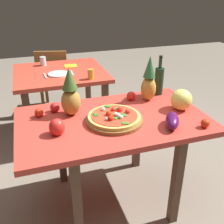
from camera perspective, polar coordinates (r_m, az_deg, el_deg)
ground_plane at (r=2.35m, az=0.17°, el=-17.93°), size 10.00×10.00×0.00m
display_table at (r=1.94m, az=0.20°, el=-3.75°), size 1.35×0.81×0.76m
background_table at (r=3.00m, az=-10.96°, el=6.60°), size 0.97×0.88×0.76m
dining_chair at (r=3.68m, az=-12.38°, el=7.44°), size 0.49×0.49×0.85m
pizza_board at (r=1.85m, az=0.48°, el=-1.69°), size 0.40×0.40×0.02m
pizza at (r=1.84m, az=0.51°, el=-0.93°), size 0.37×0.37×0.06m
wine_bottle at (r=2.30m, az=10.04°, el=6.73°), size 0.08×0.08×0.33m
pineapple_left at (r=2.15m, az=7.92°, el=6.62°), size 0.12×0.12×0.37m
pineapple_right at (r=1.91m, az=-8.90°, el=3.74°), size 0.14×0.14×0.35m
melon at (r=2.06m, az=14.63°, el=2.57°), size 0.16×0.16×0.16m
bell_pepper at (r=1.72m, az=-11.73°, el=-3.19°), size 0.10×0.10×0.11m
eggplant at (r=1.82m, az=12.79°, el=-1.82°), size 0.17×0.22×0.09m
tomato_near_board at (r=1.87m, az=19.34°, el=-2.32°), size 0.06×0.06×0.06m
tomato_by_bottle at (r=1.98m, az=-15.38°, el=-0.15°), size 0.06×0.06×0.06m
tomato_at_corner at (r=2.02m, az=-12.13°, el=1.00°), size 0.07×0.07×0.07m
tomato_beside_pepper at (r=2.18m, az=4.13°, el=3.47°), size 0.07×0.07×0.07m
drinking_glass_juice at (r=2.67m, az=-4.57°, el=8.09°), size 0.06×0.06×0.10m
drinking_glass_water at (r=3.21m, az=-14.56°, el=10.52°), size 0.07×0.07×0.10m
dinner_plate at (r=2.85m, az=-11.35°, el=7.99°), size 0.22×0.22×0.02m
fork_utensil at (r=2.84m, az=-14.15°, el=7.55°), size 0.03×0.18×0.01m
knife_utensil at (r=2.87m, az=-8.55°, el=8.25°), size 0.02×0.18×0.01m
napkin_folded at (r=3.13m, az=-8.87°, el=9.76°), size 0.15×0.13×0.01m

